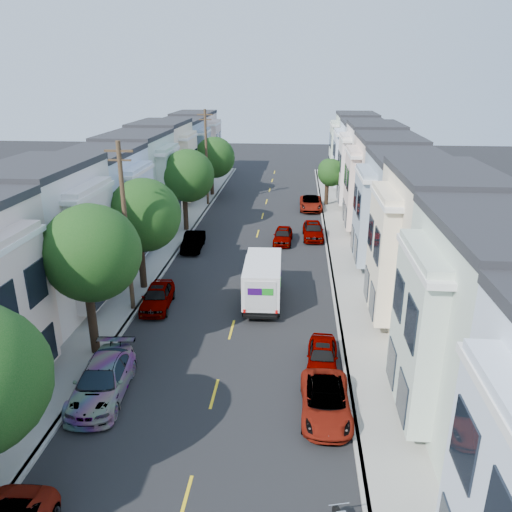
# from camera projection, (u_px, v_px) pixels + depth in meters

# --- Properties ---
(ground) EXTENTS (160.00, 160.00, 0.00)m
(ground) POSITION_uv_depth(u_px,v_px,m) (232.00, 330.00, 28.02)
(ground) COLOR black
(ground) RESTS_ON ground
(road_slab) EXTENTS (12.00, 70.00, 0.02)m
(road_slab) POSITION_uv_depth(u_px,v_px,m) (255.00, 244.00, 42.06)
(road_slab) COLOR black
(road_slab) RESTS_ON ground
(curb_left) EXTENTS (0.30, 70.00, 0.15)m
(curb_left) POSITION_uv_depth(u_px,v_px,m) (184.00, 242.00, 42.52)
(curb_left) COLOR gray
(curb_left) RESTS_ON ground
(curb_right) EXTENTS (0.30, 70.00, 0.15)m
(curb_right) POSITION_uv_depth(u_px,v_px,m) (327.00, 246.00, 41.55)
(curb_right) COLOR gray
(curb_right) RESTS_ON ground
(sidewalk_left) EXTENTS (2.60, 70.00, 0.15)m
(sidewalk_left) POSITION_uv_depth(u_px,v_px,m) (169.00, 241.00, 42.62)
(sidewalk_left) COLOR gray
(sidewalk_left) RESTS_ON ground
(sidewalk_right) EXTENTS (2.60, 70.00, 0.15)m
(sidewalk_right) POSITION_uv_depth(u_px,v_px,m) (343.00, 246.00, 41.45)
(sidewalk_right) COLOR gray
(sidewalk_right) RESTS_ON ground
(centerline) EXTENTS (0.12, 70.00, 0.01)m
(centerline) POSITION_uv_depth(u_px,v_px,m) (255.00, 245.00, 42.06)
(centerline) COLOR gold
(centerline) RESTS_ON ground
(townhouse_row_left) EXTENTS (5.00, 70.00, 8.50)m
(townhouse_row_left) POSITION_uv_depth(u_px,v_px,m) (126.00, 241.00, 42.95)
(townhouse_row_left) COLOR #96A6B4
(townhouse_row_left) RESTS_ON ground
(townhouse_row_right) EXTENTS (5.00, 70.00, 8.50)m
(townhouse_row_right) POSITION_uv_depth(u_px,v_px,m) (389.00, 248.00, 41.17)
(townhouse_row_right) COLOR #96A6B4
(townhouse_row_right) RESTS_ON ground
(tree_b) EXTENTS (4.70, 4.70, 7.88)m
(tree_b) POSITION_uv_depth(u_px,v_px,m) (90.00, 253.00, 23.72)
(tree_b) COLOR black
(tree_b) RESTS_ON ground
(tree_c) EXTENTS (4.70, 4.70, 7.46)m
(tree_c) POSITION_uv_depth(u_px,v_px,m) (143.00, 215.00, 31.64)
(tree_c) COLOR black
(tree_c) RESTS_ON ground
(tree_d) EXTENTS (4.65, 4.65, 7.42)m
(tree_d) POSITION_uv_depth(u_px,v_px,m) (187.00, 176.00, 43.98)
(tree_d) COLOR black
(tree_d) RESTS_ON ground
(tree_e) EXTENTS (4.70, 4.70, 6.83)m
(tree_e) POSITION_uv_depth(u_px,v_px,m) (214.00, 158.00, 57.50)
(tree_e) COLOR black
(tree_e) RESTS_ON ground
(tree_far_r) EXTENTS (2.92, 2.92, 5.09)m
(tree_far_r) POSITION_uv_depth(u_px,v_px,m) (330.00, 173.00, 53.25)
(tree_far_r) COLOR black
(tree_far_r) RESTS_ON ground
(utility_pole_near) EXTENTS (1.60, 0.26, 10.00)m
(utility_pole_near) POSITION_uv_depth(u_px,v_px,m) (126.00, 229.00, 28.63)
(utility_pole_near) COLOR #42301E
(utility_pole_near) RESTS_ON ground
(utility_pole_far) EXTENTS (1.60, 0.26, 10.00)m
(utility_pole_far) POSITION_uv_depth(u_px,v_px,m) (206.00, 158.00, 52.96)
(utility_pole_far) COLOR #42301E
(utility_pole_far) RESTS_ON ground
(fedex_truck) EXTENTS (2.23, 5.80, 2.78)m
(fedex_truck) POSITION_uv_depth(u_px,v_px,m) (263.00, 279.00, 30.96)
(fedex_truck) COLOR silver
(fedex_truck) RESTS_ON ground
(lead_sedan) EXTENTS (1.69, 4.08, 1.31)m
(lead_sedan) POSITION_uv_depth(u_px,v_px,m) (283.00, 236.00, 42.25)
(lead_sedan) COLOR black
(lead_sedan) RESTS_ON ground
(parked_left_b) EXTENTS (2.58, 5.31, 1.54)m
(parked_left_b) POSITION_uv_depth(u_px,v_px,m) (102.00, 381.00, 22.04)
(parked_left_b) COLOR #0F1E3A
(parked_left_b) RESTS_ON ground
(parked_left_c) EXTENTS (1.98, 4.48, 1.42)m
(parked_left_c) POSITION_uv_depth(u_px,v_px,m) (157.00, 297.00, 30.51)
(parked_left_c) COLOR #9799AE
(parked_left_c) RESTS_ON ground
(parked_left_d) EXTENTS (1.59, 4.13, 1.36)m
(parked_left_d) POSITION_uv_depth(u_px,v_px,m) (193.00, 242.00, 40.66)
(parked_left_d) COLOR #450407
(parked_left_d) RESTS_ON ground
(parked_right_a) EXTENTS (2.09, 4.48, 1.24)m
(parked_right_a) POSITION_uv_depth(u_px,v_px,m) (326.00, 402.00, 20.86)
(parked_right_a) COLOR #3E3F40
(parked_right_a) RESTS_ON ground
(parked_right_b) EXTENTS (1.69, 3.93, 1.25)m
(parked_right_b) POSITION_uv_depth(u_px,v_px,m) (322.00, 356.00, 24.25)
(parked_right_b) COLOR white
(parked_right_b) RESTS_ON ground
(parked_right_c) EXTENTS (1.86, 4.60, 1.48)m
(parked_right_c) POSITION_uv_depth(u_px,v_px,m) (313.00, 230.00, 43.37)
(parked_right_c) COLOR black
(parked_right_c) RESTS_ON ground
(parked_right_d) EXTENTS (2.35, 5.01, 1.39)m
(parked_right_d) POSITION_uv_depth(u_px,v_px,m) (311.00, 203.00, 52.68)
(parked_right_d) COLOR black
(parked_right_d) RESTS_ON ground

